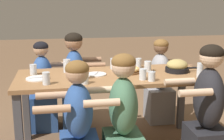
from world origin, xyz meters
TOP-DOWN VIEW (x-y plane):
  - dining_table at (0.00, 0.00)m, footprint 1.93×0.80m
  - pizza_board_main at (0.18, 0.08)m, footprint 0.29×0.29m
  - skillet_bowl at (0.70, 0.01)m, footprint 0.36×0.25m
  - empty_plate_a at (-0.74, -0.04)m, footprint 0.23×0.23m
  - empty_plate_b at (-0.16, 0.02)m, footprint 0.20×0.20m
  - cocktail_glass_blue at (0.33, -0.30)m, footprint 0.07×0.07m
  - drinking_glass_a at (-0.45, 0.19)m, footprint 0.08×0.08m
  - drinking_glass_b at (-0.65, -0.25)m, footprint 0.07×0.07m
  - drinking_glass_c at (0.06, 0.26)m, footprint 0.08×0.08m
  - drinking_glass_d at (0.35, 0.27)m, footprint 0.06×0.06m
  - drinking_glass_e at (0.40, 0.07)m, footprint 0.08×0.08m
  - drinking_glass_f at (0.26, -0.24)m, footprint 0.07×0.07m
  - drinking_glass_g at (0.83, -0.26)m, footprint 0.06×0.06m
  - drinking_glass_h at (-0.79, 0.14)m, footprint 0.07×0.07m
  - drinking_glass_i at (-0.30, -0.29)m, footprint 0.07×0.07m
  - drinking_glass_j at (-0.30, -0.12)m, footprint 0.07×0.07m
  - diner_far_left at (-0.72, 0.62)m, footprint 0.51×0.40m
  - diner_near_right at (0.75, -0.62)m, footprint 0.51×0.40m
  - diner_far_right at (0.73, 0.62)m, footprint 0.51×0.40m
  - diner_far_midleft at (-0.34, 0.62)m, footprint 0.51×0.40m
  - diner_near_center at (-0.02, -0.62)m, footprint 0.51×0.40m
  - diner_near_midleft at (-0.39, -0.62)m, footprint 0.51×0.40m

SIDE VIEW (x-z plane):
  - diner_far_left at x=-0.72m, z-range -0.06..1.02m
  - diner_far_right at x=0.73m, z-range -0.05..1.02m
  - diner_near_midleft at x=-0.39m, z-range -0.05..1.04m
  - diner_near_center at x=-0.02m, z-range -0.04..1.09m
  - diner_far_midleft at x=-0.34m, z-range -0.04..1.13m
  - diner_near_right at x=0.75m, z-range -0.04..1.14m
  - dining_table at x=0.00m, z-range 0.30..1.10m
  - empty_plate_a at x=-0.74m, z-range 0.79..0.81m
  - empty_plate_b at x=-0.16m, z-range 0.79..0.81m
  - pizza_board_main at x=0.18m, z-range 0.80..0.85m
  - cocktail_glass_blue at x=0.33m, z-range 0.78..0.89m
  - drinking_glass_i at x=-0.30m, z-range 0.79..0.89m
  - drinking_glass_f at x=0.26m, z-range 0.79..0.90m
  - drinking_glass_b at x=-0.65m, z-range 0.79..0.90m
  - drinking_glass_e at x=0.40m, z-range 0.79..0.90m
  - drinking_glass_c at x=0.06m, z-range 0.79..0.91m
  - drinking_glass_d at x=0.35m, z-range 0.80..0.90m
  - drinking_glass_h at x=-0.79m, z-range 0.80..0.90m
  - skillet_bowl at x=0.70m, z-range 0.79..0.92m
  - drinking_glass_j at x=-0.30m, z-range 0.79..0.92m
  - drinking_glass_g at x=0.83m, z-range 0.79..0.93m
  - drinking_glass_a at x=-0.45m, z-range 0.80..0.94m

